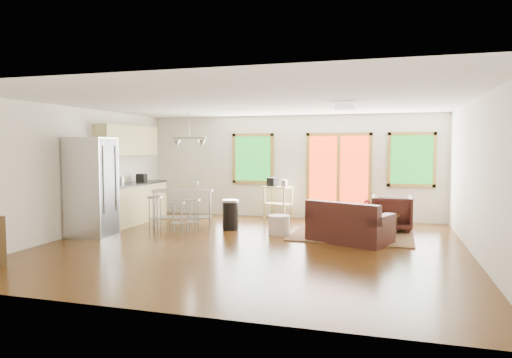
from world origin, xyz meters
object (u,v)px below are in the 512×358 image
(armchair, at_px, (392,211))
(ottoman, at_px, (335,217))
(rug, at_px, (352,235))
(refrigerator, at_px, (92,187))
(island, at_px, (183,201))
(kitchen_cart, at_px, (277,191))
(loveseat, at_px, (349,226))
(coffee_table, at_px, (371,216))

(armchair, relative_size, ottoman, 1.31)
(armchair, height_order, ottoman, armchair)
(rug, height_order, refrigerator, refrigerator)
(armchair, relative_size, island, 0.59)
(kitchen_cart, bearing_deg, island, -136.13)
(ottoman, relative_size, refrigerator, 0.33)
(loveseat, height_order, refrigerator, refrigerator)
(coffee_table, bearing_deg, rug, -132.42)
(ottoman, bearing_deg, armchair, -8.46)
(loveseat, distance_m, island, 3.78)
(armchair, xyz_separation_m, refrigerator, (-5.80, -2.30, 0.57))
(rug, bearing_deg, ottoman, 114.40)
(coffee_table, distance_m, armchair, 0.59)
(kitchen_cart, bearing_deg, armchair, -17.47)
(armchair, bearing_deg, rug, 46.34)
(rug, distance_m, loveseat, 0.73)
(loveseat, bearing_deg, ottoman, 128.11)
(island, bearing_deg, ottoman, 17.38)
(armchair, xyz_separation_m, kitchen_cart, (-2.73, 0.86, 0.28))
(loveseat, xyz_separation_m, ottoman, (-0.45, 1.68, -0.09))
(rug, relative_size, loveseat, 1.42)
(refrigerator, bearing_deg, armchair, 16.41)
(rug, height_order, ottoman, ottoman)
(armchair, distance_m, refrigerator, 6.27)
(loveseat, height_order, armchair, armchair)
(coffee_table, distance_m, refrigerator, 5.75)
(loveseat, height_order, coffee_table, loveseat)
(rug, bearing_deg, kitchen_cart, 139.23)
(ottoman, distance_m, island, 3.44)
(island, height_order, kitchen_cart, kitchen_cart)
(loveseat, relative_size, armchair, 1.98)
(rug, xyz_separation_m, ottoman, (-0.46, 1.01, 0.20))
(loveseat, distance_m, refrigerator, 5.13)
(rug, distance_m, kitchen_cart, 2.67)
(ottoman, bearing_deg, loveseat, -75.03)
(coffee_table, height_order, island, island)
(coffee_table, bearing_deg, armchair, 46.20)
(armchair, height_order, island, armchair)
(ottoman, distance_m, refrigerator, 5.26)
(ottoman, bearing_deg, kitchen_cart, 155.70)
(island, distance_m, kitchen_cart, 2.45)
(rug, relative_size, kitchen_cart, 2.32)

